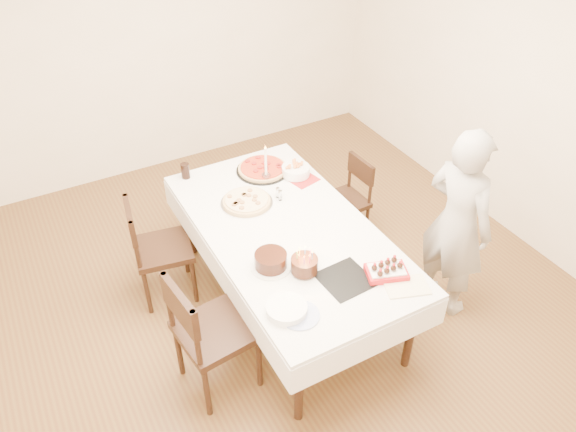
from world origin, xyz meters
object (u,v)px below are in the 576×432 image
chair_right_savory (343,202)px  chair_left_dessert (216,331)px  chair_left_savory (163,249)px  cola_glass (185,171)px  pizza_pepperoni (263,169)px  person (457,224)px  pizza_white (247,201)px  taper_candle (266,163)px  pasta_bowl (296,171)px  dining_table (288,267)px  birthday_cake (304,261)px  layer_cake (271,261)px  strawberry_box (387,271)px

chair_right_savory → chair_left_dessert: chair_left_dessert is taller
chair_left_savory → chair_right_savory: bearing=-173.5°
chair_left_dessert → cola_glass: chair_left_dessert is taller
pizza_pepperoni → cola_glass: 0.63m
person → pizza_white: (-1.22, 0.99, -0.00)m
pizza_white → taper_candle: 0.37m
pasta_bowl → cola_glass: 0.90m
dining_table → chair_right_savory: (0.82, 0.48, 0.02)m
birthday_cake → cola_glass: bearing=101.3°
chair_left_dessert → pasta_bowl: 1.56m
cola_glass → layer_cake: cola_glass is taller
cola_glass → dining_table: bearing=-67.5°
chair_left_dessert → pizza_white: (0.64, 0.84, 0.28)m
strawberry_box → chair_left_dessert: bearing=164.2°
dining_table → layer_cake: (-0.29, -0.30, 0.43)m
pasta_bowl → taper_candle: size_ratio=0.70×
chair_right_savory → pizza_pepperoni: (-0.64, 0.29, 0.38)m
pasta_bowl → strawberry_box: pasta_bowl is taller
person → pizza_pepperoni: (-0.91, 1.33, -0.00)m
pizza_pepperoni → taper_candle: size_ratio=1.33×
pasta_bowl → cola_glass: (-0.80, 0.40, 0.02)m
chair_left_savory → dining_table: bearing=153.7°
chair_right_savory → birthday_cake: (-0.94, -0.93, 0.45)m
chair_left_savory → pizza_white: chair_left_savory is taller
pizza_white → birthday_cake: (0.01, -0.87, 0.07)m
chair_right_savory → chair_left_dessert: size_ratio=0.79×
chair_left_dessert → birthday_cake: bearing=171.3°
pizza_white → strawberry_box: 1.24m
chair_left_savory → chair_left_dessert: (0.03, -0.99, 0.04)m
chair_right_savory → cola_glass: cola_glass is taller
dining_table → chair_left_savory: bearing=144.3°
dining_table → birthday_cake: bearing=-105.3°
dining_table → person: bearing=-27.4°
pizza_pepperoni → pasta_bowl: 0.28m
chair_left_savory → birthday_cake: 1.27m
chair_right_savory → layer_cake: layer_cake is taller
person → taper_candle: (-0.95, 1.19, 0.14)m
chair_left_dessert → taper_candle: taper_candle is taller
person → pizza_white: bearing=42.4°
taper_candle → birthday_cake: 1.11m
chair_right_savory → birthday_cake: 1.40m
chair_right_savory → pasta_bowl: 0.60m
chair_left_dessert → strawberry_box: bearing=157.8°
cola_glass → chair_left_dessert: bearing=-104.3°
person → layer_cake: bearing=70.5°
layer_cake → strawberry_box: size_ratio=1.04×
birthday_cake → chair_left_savory: bearing=123.5°
chair_left_savory → taper_candle: (0.93, 0.06, 0.46)m
cola_glass → birthday_cake: 1.46m
chair_right_savory → pasta_bowl: (-0.43, 0.10, 0.40)m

